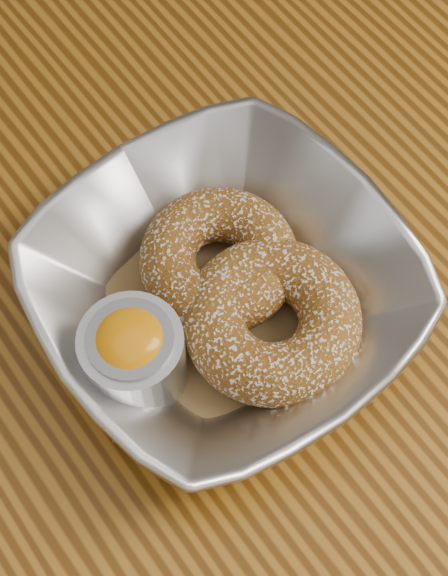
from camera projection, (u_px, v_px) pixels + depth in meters
ground_plane at (225, 541)px, 1.19m from camera, size 4.00×4.00×0.00m
table at (225, 366)px, 0.61m from camera, size 1.20×0.80×0.75m
serving_bowl at (224, 292)px, 0.50m from camera, size 0.21×0.21×0.05m
parchment at (224, 304)px, 0.51m from camera, size 0.20×0.20×0.00m
donut_back at (219, 259)px, 0.51m from camera, size 0.11×0.11×0.03m
donut_front at (272, 320)px, 0.49m from camera, size 0.12×0.12×0.04m
ramekin at (133, 355)px, 0.47m from camera, size 0.06×0.06×0.06m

